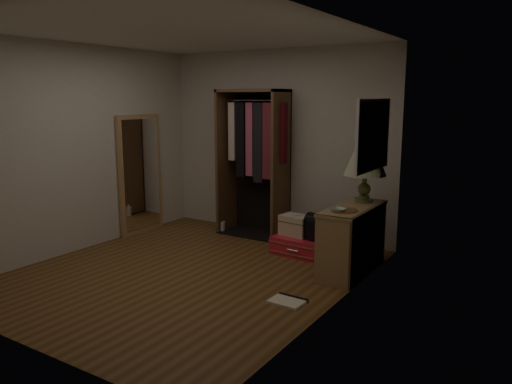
{
  "coord_description": "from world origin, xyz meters",
  "views": [
    {
      "loc": [
        3.49,
        -4.12,
        1.94
      ],
      "look_at": [
        0.3,
        0.95,
        0.8
      ],
      "focal_mm": 35.0,
      "sensor_mm": 36.0,
      "label": 1
    }
  ],
  "objects_px": {
    "train_case": "(296,225)",
    "console_bookshelf": "(353,237)",
    "floor_mirror": "(140,174)",
    "open_wardrobe": "(256,151)",
    "pink_suitcase": "(303,245)",
    "white_jug": "(221,226)",
    "table_lamp": "(365,164)",
    "black_bag": "(318,227)"
  },
  "relations": [
    {
      "from": "console_bookshelf",
      "to": "pink_suitcase",
      "type": "xyz_separation_m",
      "value": [
        -0.75,
        0.26,
        -0.29
      ]
    },
    {
      "from": "pink_suitcase",
      "to": "black_bag",
      "type": "distance_m",
      "value": 0.36
    },
    {
      "from": "table_lamp",
      "to": "console_bookshelf",
      "type": "bearing_deg",
      "value": -90.55
    },
    {
      "from": "pink_suitcase",
      "to": "white_jug",
      "type": "distance_m",
      "value": 1.53
    },
    {
      "from": "floor_mirror",
      "to": "pink_suitcase",
      "type": "relative_size",
      "value": 2.25
    },
    {
      "from": "train_case",
      "to": "black_bag",
      "type": "xyz_separation_m",
      "value": [
        0.34,
        -0.07,
        0.04
      ]
    },
    {
      "from": "train_case",
      "to": "console_bookshelf",
      "type": "bearing_deg",
      "value": -10.83
    },
    {
      "from": "pink_suitcase",
      "to": "train_case",
      "type": "height_order",
      "value": "train_case"
    },
    {
      "from": "console_bookshelf",
      "to": "open_wardrobe",
      "type": "relative_size",
      "value": 0.55
    },
    {
      "from": "black_bag",
      "to": "console_bookshelf",
      "type": "bearing_deg",
      "value": -7.48
    },
    {
      "from": "floor_mirror",
      "to": "table_lamp",
      "type": "xyz_separation_m",
      "value": [
        3.24,
        0.32,
        0.34
      ]
    },
    {
      "from": "table_lamp",
      "to": "black_bag",
      "type": "bearing_deg",
      "value": -172.28
    },
    {
      "from": "open_wardrobe",
      "to": "white_jug",
      "type": "bearing_deg",
      "value": -161.09
    },
    {
      "from": "open_wardrobe",
      "to": "table_lamp",
      "type": "bearing_deg",
      "value": -14.22
    },
    {
      "from": "train_case",
      "to": "white_jug",
      "type": "distance_m",
      "value": 1.43
    },
    {
      "from": "console_bookshelf",
      "to": "white_jug",
      "type": "xyz_separation_m",
      "value": [
        -2.25,
        0.56,
        -0.32
      ]
    },
    {
      "from": "open_wardrobe",
      "to": "white_jug",
      "type": "xyz_separation_m",
      "value": [
        -0.49,
        -0.17,
        -1.12
      ]
    },
    {
      "from": "black_bag",
      "to": "white_jug",
      "type": "bearing_deg",
      "value": -176.67
    },
    {
      "from": "train_case",
      "to": "white_jug",
      "type": "height_order",
      "value": "train_case"
    },
    {
      "from": "floor_mirror",
      "to": "train_case",
      "type": "relative_size",
      "value": 4.15
    },
    {
      "from": "floor_mirror",
      "to": "white_jug",
      "type": "bearing_deg",
      "value": 31.2
    },
    {
      "from": "console_bookshelf",
      "to": "floor_mirror",
      "type": "relative_size",
      "value": 0.66
    },
    {
      "from": "white_jug",
      "to": "pink_suitcase",
      "type": "bearing_deg",
      "value": -11.42
    },
    {
      "from": "floor_mirror",
      "to": "white_jug",
      "type": "distance_m",
      "value": 1.39
    },
    {
      "from": "pink_suitcase",
      "to": "white_jug",
      "type": "bearing_deg",
      "value": 171.85
    },
    {
      "from": "floor_mirror",
      "to": "white_jug",
      "type": "xyz_separation_m",
      "value": [
        0.99,
        0.6,
        -0.77
      ]
    },
    {
      "from": "pink_suitcase",
      "to": "white_jug",
      "type": "xyz_separation_m",
      "value": [
        -1.5,
        0.3,
        -0.03
      ]
    },
    {
      "from": "train_case",
      "to": "pink_suitcase",
      "type": "bearing_deg",
      "value": -1.95
    },
    {
      "from": "console_bookshelf",
      "to": "train_case",
      "type": "xyz_separation_m",
      "value": [
        -0.87,
        0.28,
        -0.05
      ]
    },
    {
      "from": "console_bookshelf",
      "to": "floor_mirror",
      "type": "height_order",
      "value": "floor_mirror"
    },
    {
      "from": "table_lamp",
      "to": "white_jug",
      "type": "bearing_deg",
      "value": 173.0
    },
    {
      "from": "console_bookshelf",
      "to": "floor_mirror",
      "type": "distance_m",
      "value": 3.27
    },
    {
      "from": "pink_suitcase",
      "to": "train_case",
      "type": "xyz_separation_m",
      "value": [
        -0.12,
        0.02,
        0.24
      ]
    },
    {
      "from": "pink_suitcase",
      "to": "table_lamp",
      "type": "bearing_deg",
      "value": 5.26
    },
    {
      "from": "console_bookshelf",
      "to": "floor_mirror",
      "type": "xyz_separation_m",
      "value": [
        -3.24,
        -0.04,
        0.45
      ]
    },
    {
      "from": "train_case",
      "to": "table_lamp",
      "type": "height_order",
      "value": "table_lamp"
    },
    {
      "from": "black_bag",
      "to": "table_lamp",
      "type": "xyz_separation_m",
      "value": [
        0.53,
        0.07,
        0.8
      ]
    },
    {
      "from": "table_lamp",
      "to": "white_jug",
      "type": "height_order",
      "value": "table_lamp"
    },
    {
      "from": "white_jug",
      "to": "floor_mirror",
      "type": "bearing_deg",
      "value": -148.8
    },
    {
      "from": "console_bookshelf",
      "to": "black_bag",
      "type": "distance_m",
      "value": 0.57
    },
    {
      "from": "console_bookshelf",
      "to": "open_wardrobe",
      "type": "xyz_separation_m",
      "value": [
        -1.76,
        0.73,
        0.81
      ]
    },
    {
      "from": "open_wardrobe",
      "to": "train_case",
      "type": "relative_size",
      "value": 5.0
    }
  ]
}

